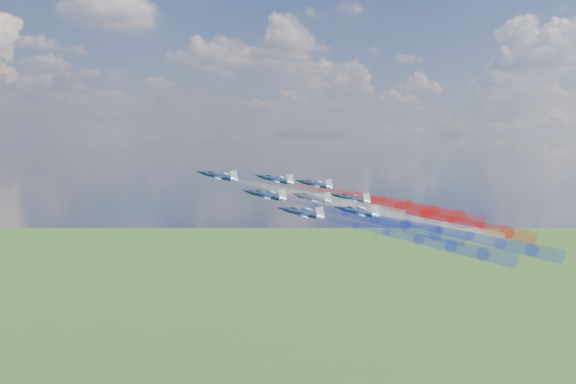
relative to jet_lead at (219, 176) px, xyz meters
name	(u,v)px	position (x,y,z in m)	size (l,w,h in m)	color
jet_lead	(219,176)	(0.00, 0.00, 0.00)	(10.24, 12.80, 3.41)	black
trail_lead	(320,198)	(24.92, -15.13, -6.12)	(4.27, 48.27, 4.27)	white
jet_inner_left	(266,195)	(7.88, -16.17, -4.45)	(10.24, 12.80, 3.41)	black
trail_inner_left	(375,219)	(32.81, -31.30, -10.57)	(4.27, 48.27, 4.27)	#162FC3
jet_inner_right	(276,180)	(19.07, 2.42, -1.74)	(10.24, 12.80, 3.41)	black
trail_inner_right	(372,201)	(44.00, -12.71, -7.87)	(4.27, 48.27, 4.27)	red
jet_outer_left	(302,213)	(12.09, -29.70, -7.95)	(10.24, 12.80, 3.41)	black
trail_outer_left	(419,239)	(37.02, -44.83, -14.07)	(4.27, 48.27, 4.27)	#162FC3
jet_center_third	(312,198)	(22.87, -14.15, -6.00)	(10.24, 12.80, 3.41)	black
trail_center_third	(416,221)	(47.79, -29.27, -12.12)	(4.27, 48.27, 4.27)	white
jet_outer_right	(315,184)	(33.76, 4.65, -3.85)	(10.24, 12.80, 3.41)	black
trail_outer_right	(408,205)	(58.68, -10.48, -9.97)	(4.27, 48.27, 4.27)	red
jet_rear_left	(358,212)	(29.22, -28.72, -8.66)	(10.24, 12.80, 3.41)	black
trail_rear_left	(470,236)	(54.14, -43.85, -14.78)	(4.27, 48.27, 4.27)	#162FC3
jet_rear_right	(352,199)	(37.63, -11.36, -7.05)	(10.24, 12.80, 3.41)	black
trail_rear_right	(451,220)	(62.55, -26.49, -13.17)	(4.27, 48.27, 4.27)	red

